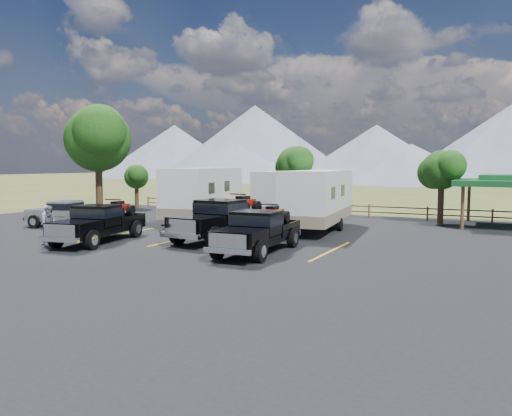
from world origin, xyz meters
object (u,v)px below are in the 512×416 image
at_px(pavilion, 511,182).
at_px(trailer_center, 295,194).
at_px(trailer_right, 318,199).
at_px(person_a, 47,221).
at_px(pickup_silver, 68,214).
at_px(person_b, 50,225).
at_px(rig_center, 223,218).
at_px(trailer_left, 204,194).
at_px(rig_right, 259,230).
at_px(rig_left, 100,222).
at_px(tree_big_nw, 98,139).

relative_size(pavilion, trailer_center, 0.64).
xyz_separation_m(trailer_right, person_a, (-11.77, -8.92, -0.97)).
height_order(pickup_silver, person_b, person_b).
bearing_deg(pickup_silver, person_a, 23.90).
bearing_deg(pavilion, rig_center, -136.67).
xyz_separation_m(rig_center, trailer_left, (-4.88, 5.71, 0.78)).
relative_size(trailer_left, pickup_silver, 1.85).
relative_size(trailer_right, pickup_silver, 1.79).
relative_size(rig_right, pickup_silver, 1.11).
height_order(trailer_right, person_b, trailer_right).
distance_m(rig_right, trailer_center, 13.09).
distance_m(rig_left, person_a, 3.65).
height_order(rig_right, trailer_center, trailer_center).
distance_m(trailer_center, person_b, 16.47).
distance_m(pavilion, rig_center, 17.90).
height_order(trailer_left, trailer_center, trailer_left).
xyz_separation_m(trailer_center, person_b, (-6.27, -15.21, -0.83)).
relative_size(rig_right, trailer_left, 0.60).
height_order(tree_big_nw, trailer_right, tree_big_nw).
relative_size(rig_center, trailer_left, 0.67).
relative_size(rig_left, trailer_left, 0.62).
relative_size(rig_center, pickup_silver, 1.25).
relative_size(rig_right, person_b, 3.34).
height_order(rig_left, person_a, rig_left).
xyz_separation_m(pavilion, rig_left, (-18.01, -15.65, -1.76)).
xyz_separation_m(pickup_silver, person_a, (2.18, -3.35, -0.00)).
bearing_deg(trailer_right, rig_left, -139.30).
distance_m(rig_center, person_a, 9.36).
bearing_deg(rig_left, tree_big_nw, 123.33).
distance_m(trailer_left, trailer_center, 6.38).
bearing_deg(rig_right, person_a, -179.46).
relative_size(trailer_left, person_b, 5.55).
bearing_deg(person_a, pickup_silver, -71.97).
xyz_separation_m(tree_big_nw, pickup_silver, (1.71, -4.37, -4.72)).
bearing_deg(rig_center, person_b, -137.80).
xyz_separation_m(rig_center, person_a, (-8.69, -3.46, -0.26)).
bearing_deg(pavilion, person_a, -144.08).
bearing_deg(trailer_left, person_a, -124.13).
xyz_separation_m(tree_big_nw, person_b, (6.08, -9.40, -4.63)).
bearing_deg(rig_left, trailer_center, 59.19).
bearing_deg(trailer_right, rig_center, -126.27).
xyz_separation_m(trailer_center, pickup_silver, (-10.64, -10.17, -0.92)).
bearing_deg(rig_left, pickup_silver, 139.28).
xyz_separation_m(rig_center, trailer_center, (-0.23, 10.06, 0.66)).
xyz_separation_m(trailer_left, person_a, (-3.81, -9.16, -1.03)).
height_order(tree_big_nw, person_a, tree_big_nw).
bearing_deg(rig_right, trailer_right, 87.48).
height_order(rig_center, person_b, rig_center).
bearing_deg(rig_center, trailer_center, 95.11).
distance_m(rig_left, rig_right, 8.36).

